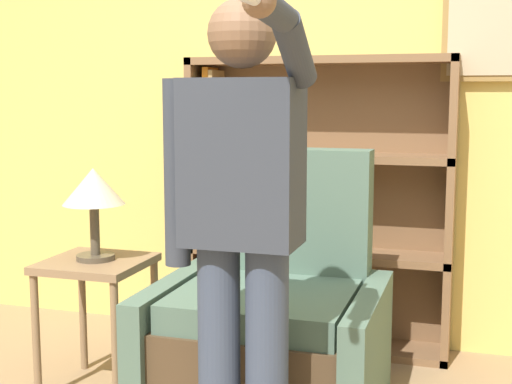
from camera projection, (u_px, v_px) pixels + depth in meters
wall_back at (311, 92)px, 3.97m from camera, size 8.00×0.11×2.80m
bookcase at (298, 209)px, 3.91m from camera, size 1.43×0.28×1.58m
armchair at (271, 329)px, 3.15m from camera, size 0.98×0.87×1.14m
person_standing at (241, 218)px, 2.41m from camera, size 0.54×0.78×1.70m
side_table at (96, 283)px, 3.32m from camera, size 0.46×0.46×0.63m
table_lamp at (94, 191)px, 3.26m from camera, size 0.29×0.29×0.43m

